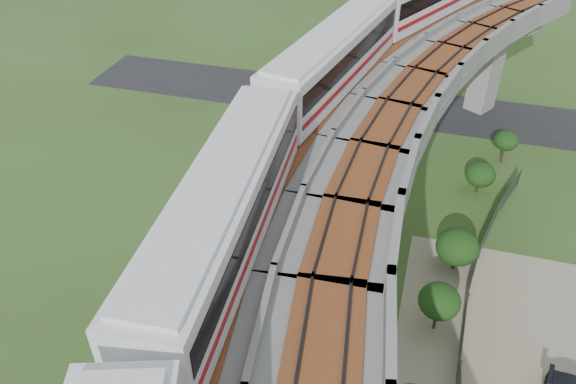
# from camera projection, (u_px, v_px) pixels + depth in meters

# --- Properties ---
(ground) EXTENTS (160.00, 160.00, 0.00)m
(ground) POSITION_uv_depth(u_px,v_px,m) (302.00, 343.00, 31.48)
(ground) COLOR #354E1F
(ground) RESTS_ON ground
(asphalt_road) EXTENTS (60.00, 8.00, 0.03)m
(asphalt_road) POSITION_uv_depth(u_px,v_px,m) (381.00, 104.00, 54.72)
(asphalt_road) COLOR #232326
(asphalt_road) RESTS_ON ground
(viaduct) EXTENTS (19.58, 73.98, 11.40)m
(viaduct) POSITION_uv_depth(u_px,v_px,m) (387.00, 232.00, 25.27)
(viaduct) COLOR #99968E
(viaduct) RESTS_ON ground
(metro_train) EXTENTS (11.77, 61.28, 3.64)m
(metro_train) POSITION_uv_depth(u_px,v_px,m) (327.00, 132.00, 26.03)
(metro_train) COLOR white
(metro_train) RESTS_ON ground
(fence) EXTENTS (3.87, 38.73, 1.50)m
(fence) POSITION_uv_depth(u_px,v_px,m) (485.00, 376.00, 28.86)
(fence) COLOR #2D382D
(fence) RESTS_ON ground
(tree_0) EXTENTS (1.92, 1.92, 2.91)m
(tree_0) POSITION_uv_depth(u_px,v_px,m) (506.00, 141.00, 45.18)
(tree_0) COLOR #382314
(tree_0) RESTS_ON ground
(tree_1) EXTENTS (2.21, 2.21, 2.57)m
(tree_1) POSITION_uv_depth(u_px,v_px,m) (481.00, 175.00, 42.06)
(tree_1) COLOR #382314
(tree_1) RESTS_ON ground
(tree_2) EXTENTS (2.68, 2.68, 3.01)m
(tree_2) POSITION_uv_depth(u_px,v_px,m) (457.00, 247.00, 35.17)
(tree_2) COLOR #382314
(tree_2) RESTS_ON ground
(tree_3) EXTENTS (2.36, 2.36, 3.26)m
(tree_3) POSITION_uv_depth(u_px,v_px,m) (439.00, 301.00, 30.98)
(tree_3) COLOR #382314
(tree_3) RESTS_ON ground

